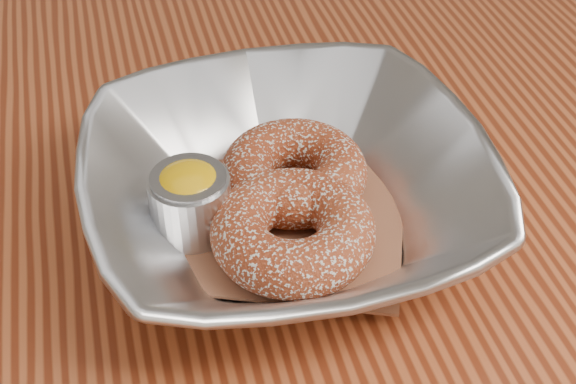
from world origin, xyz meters
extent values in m
cube|color=brown|center=(0.00, 0.00, 0.73)|extent=(1.20, 0.80, 0.04)
cube|color=maroon|center=(0.54, 0.34, 0.35)|extent=(0.06, 0.06, 0.71)
imported|color=silver|center=(0.07, -0.02, 0.78)|extent=(0.25, 0.25, 0.06)
cube|color=brown|center=(0.07, -0.02, 0.76)|extent=(0.19, 0.19, 0.00)
torus|color=#92381B|center=(0.08, 0.00, 0.78)|extent=(0.11, 0.11, 0.03)
torus|color=#92381B|center=(0.07, -0.05, 0.78)|extent=(0.13, 0.13, 0.03)
cylinder|color=silver|center=(0.01, -0.01, 0.78)|extent=(0.05, 0.05, 0.04)
cylinder|color=gray|center=(0.01, -0.01, 0.78)|extent=(0.05, 0.05, 0.04)
ellipsoid|color=#F7B407|center=(0.01, -0.01, 0.79)|extent=(0.04, 0.04, 0.03)
camera|label=1|loc=(-0.02, -0.38, 1.10)|focal=50.00mm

